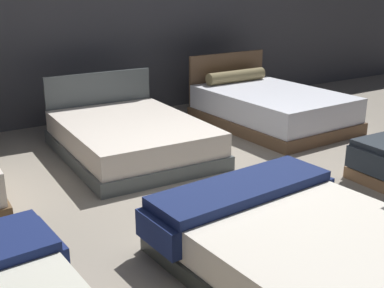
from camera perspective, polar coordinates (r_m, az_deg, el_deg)
The scene contains 5 objects.
ground_plane at distance 4.71m, azimuth -0.02°, elevation -6.25°, with size 18.00×18.00×0.02m, color gray.
showroom_back_wall at distance 7.25m, azimuth -14.81°, elevation 16.18°, with size 18.00×0.06×3.50m, color #47474C.
bed_1 at distance 3.56m, azimuth 13.01°, elevation -11.70°, with size 1.73×2.03×0.45m.
bed_4 at distance 5.81m, azimuth -7.34°, elevation 0.80°, with size 1.64×2.15×0.85m.
bed_5 at distance 7.09m, azimuth 9.24°, elevation 4.34°, with size 1.57×2.20×0.94m.
Camera 1 is at (-2.33, -3.60, 1.95)m, focal length 44.93 mm.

